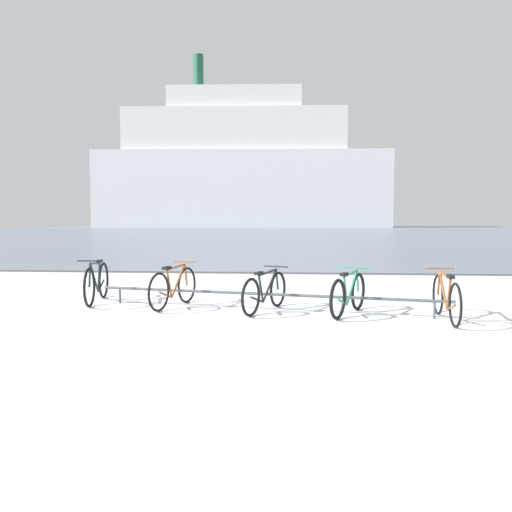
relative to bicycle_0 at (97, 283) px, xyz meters
name	(u,v)px	position (x,y,z in m)	size (l,w,h in m)	color
ground	(282,232)	(1.91, 49.37, -0.42)	(80.00, 132.00, 0.08)	white
bike_rack	(264,294)	(3.17, -0.57, -0.10)	(6.07, 1.28, 0.31)	#4C5156
bicycle_0	(97,283)	(0.00, 0.00, 0.00)	(0.46, 1.77, 0.83)	black
bicycle_1	(174,287)	(1.55, -0.38, -0.02)	(0.59, 1.61, 0.79)	black
bicycle_2	(265,292)	(3.20, -0.69, -0.04)	(0.72, 1.58, 0.74)	black
bicycle_3	(348,294)	(4.58, -0.87, -0.04)	(0.75, 1.51, 0.75)	black
bicycle_4	(446,298)	(6.04, -1.26, -0.02)	(0.46, 1.72, 0.78)	black
ferry_ship	(240,170)	(-5.72, 76.02, 8.84)	(47.15, 11.50, 27.50)	white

